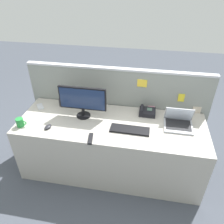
% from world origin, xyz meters
% --- Properties ---
extents(ground_plane, '(10.00, 10.00, 0.00)m').
position_xyz_m(ground_plane, '(0.00, 0.00, 0.00)').
color(ground_plane, '#424751').
extents(desk, '(2.18, 0.78, 0.74)m').
position_xyz_m(desk, '(0.00, 0.00, 0.37)').
color(desk, '#ADA89E').
rests_on(desk, ground_plane).
extents(cubicle_divider, '(2.31, 0.08, 1.24)m').
position_xyz_m(cubicle_divider, '(0.00, 0.43, 0.62)').
color(cubicle_divider, gray).
rests_on(cubicle_divider, ground_plane).
extents(desktop_monitor, '(0.56, 0.17, 0.38)m').
position_xyz_m(desktop_monitor, '(-0.35, 0.09, 0.96)').
color(desktop_monitor, black).
rests_on(desktop_monitor, desk).
extents(laptop, '(0.32, 0.28, 0.20)m').
position_xyz_m(laptop, '(0.76, 0.10, 0.78)').
color(laptop, '#9EA0A8').
rests_on(laptop, desk).
extents(desk_phone, '(0.20, 0.16, 0.09)m').
position_xyz_m(desk_phone, '(0.39, 0.25, 0.77)').
color(desk_phone, black).
rests_on(desk_phone, desk).
extents(keyboard_main, '(0.44, 0.15, 0.02)m').
position_xyz_m(keyboard_main, '(0.23, -0.10, 0.75)').
color(keyboard_main, black).
rests_on(keyboard_main, desk).
extents(computer_mouse_right_hand, '(0.08, 0.11, 0.03)m').
position_xyz_m(computer_mouse_right_hand, '(-0.68, -0.22, 0.76)').
color(computer_mouse_right_hand, '#232328').
rests_on(computer_mouse_right_hand, desk).
extents(pen_cup, '(0.08, 0.08, 0.18)m').
position_xyz_m(pen_cup, '(-0.69, 0.26, 0.79)').
color(pen_cup, '#333338').
rests_on(pen_cup, desk).
extents(cell_phone_silver_slab, '(0.14, 0.16, 0.01)m').
position_xyz_m(cell_phone_silver_slab, '(-0.96, 0.18, 0.74)').
color(cell_phone_silver_slab, '#B7BAC1').
rests_on(cell_phone_silver_slab, desk).
extents(tv_remote, '(0.07, 0.17, 0.02)m').
position_xyz_m(tv_remote, '(-0.16, -0.32, 0.75)').
color(tv_remote, black).
rests_on(tv_remote, desk).
extents(coffee_mug, '(0.12, 0.08, 0.10)m').
position_xyz_m(coffee_mug, '(-1.00, -0.24, 0.79)').
color(coffee_mug, '#238438').
rests_on(coffee_mug, desk).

